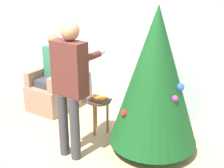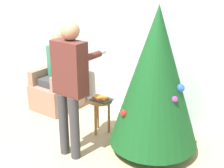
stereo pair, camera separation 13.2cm
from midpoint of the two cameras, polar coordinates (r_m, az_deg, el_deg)
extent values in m
cube|color=silver|center=(4.85, 3.60, 9.97)|extent=(8.00, 0.06, 2.70)
cylinder|color=brown|center=(4.19, 8.29, -10.91)|extent=(0.10, 0.10, 0.12)
cone|color=#144C1E|center=(3.80, 8.99, 1.17)|extent=(1.12, 1.12, 1.74)
sphere|color=red|center=(3.75, 3.19, -5.33)|extent=(0.08, 0.08, 0.08)
sphere|color=#2856B2|center=(3.71, 13.40, -0.73)|extent=(0.10, 0.10, 0.10)
sphere|color=#B23399|center=(3.62, 12.42, -2.74)|extent=(0.07, 0.07, 0.07)
cube|color=#93705B|center=(5.32, -9.37, -2.12)|extent=(0.64, 0.71, 0.43)
cube|color=#93705B|center=(5.34, -7.52, 3.76)|extent=(0.64, 0.14, 0.57)
cube|color=#93705B|center=(5.38, -11.51, 1.78)|extent=(0.12, 0.64, 0.23)
cube|color=#93705B|center=(5.03, -7.50, 0.71)|extent=(0.12, 0.64, 0.23)
cylinder|color=#38383D|center=(5.26, -11.67, -2.53)|extent=(0.11, 0.11, 0.43)
cylinder|color=#38383D|center=(5.12, -10.15, -3.06)|extent=(0.11, 0.11, 0.43)
cube|color=#38383D|center=(5.19, -9.93, 0.52)|extent=(0.32, 0.40, 0.12)
cube|color=#337A5B|center=(5.19, -8.96, 4.20)|extent=(0.36, 0.20, 0.50)
sphere|color=#936B4C|center=(5.11, -9.17, 7.97)|extent=(0.20, 0.20, 0.20)
cylinder|color=#38383D|center=(3.94, -7.88, -7.28)|extent=(0.12, 0.12, 0.82)
cylinder|color=#38383D|center=(3.83, -5.85, -8.07)|extent=(0.12, 0.12, 0.82)
cube|color=#562823|center=(3.64, -6.73, 2.88)|extent=(0.41, 0.20, 0.65)
sphere|color=tan|center=(3.56, -6.62, 9.68)|extent=(0.22, 0.22, 0.22)
cylinder|color=#562823|center=(3.86, -6.83, 5.85)|extent=(0.08, 0.30, 0.08)
cylinder|color=#562823|center=(3.63, -2.74, 5.08)|extent=(0.08, 0.30, 0.08)
cube|color=white|center=(3.78, -0.94, 5.70)|extent=(0.04, 0.14, 0.04)
cylinder|color=olive|center=(4.36, -1.26, -3.05)|extent=(0.34, 0.34, 0.03)
cylinder|color=olive|center=(4.38, -2.17, -6.58)|extent=(0.04, 0.04, 0.48)
cylinder|color=olive|center=(4.46, 0.27, -6.10)|extent=(0.04, 0.04, 0.48)
cylinder|color=olive|center=(4.56, -1.81, -5.43)|extent=(0.04, 0.04, 0.48)
cube|color=#38383D|center=(4.35, -1.26, -2.75)|extent=(0.32, 0.20, 0.02)
cube|color=orange|center=(4.34, -1.27, -2.49)|extent=(0.22, 0.11, 0.02)
camera|label=1|loc=(0.07, -88.98, 0.38)|focal=50.00mm
camera|label=2|loc=(0.07, 91.02, -0.38)|focal=50.00mm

